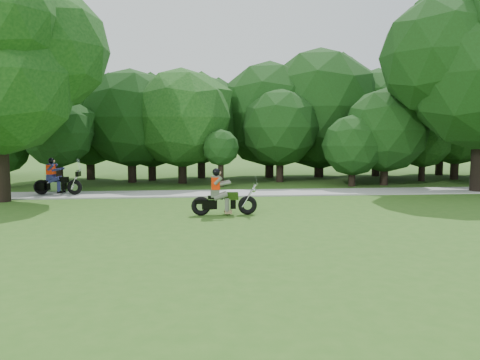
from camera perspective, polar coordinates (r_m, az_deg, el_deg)
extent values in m
plane|color=#2E5A19|center=(13.63, 6.04, -5.99)|extent=(100.00, 100.00, 0.00)
cube|color=gray|center=(21.42, 1.78, -1.57)|extent=(60.00, 2.20, 0.06)
cylinder|color=black|center=(24.92, 13.49, 0.51)|extent=(0.36, 0.36, 1.09)
sphere|color=#16340F|center=(24.83, 13.58, 4.14)|extent=(3.18, 3.18, 3.18)
cylinder|color=black|center=(25.88, 17.16, 1.00)|extent=(0.42, 0.42, 1.45)
sphere|color=#16340F|center=(25.80, 17.30, 5.81)|extent=(4.45, 4.45, 4.45)
cylinder|color=black|center=(29.14, -17.76, 1.83)|extent=(0.48, 0.48, 1.80)
sphere|color=#16340F|center=(29.09, -17.93, 7.22)|extent=(5.66, 5.66, 5.66)
cylinder|color=black|center=(30.61, 24.69, 1.76)|extent=(0.47, 0.47, 1.80)
sphere|color=#154413|center=(30.57, 24.90, 6.74)|extent=(5.42, 5.42, 5.42)
cylinder|color=black|center=(26.76, -13.03, 1.63)|extent=(0.47, 0.47, 1.80)
sphere|color=#16340F|center=(26.71, -13.16, 7.34)|extent=(5.43, 5.43, 5.43)
cylinder|color=black|center=(29.03, 3.61, 2.08)|extent=(0.52, 0.52, 1.80)
sphere|color=#16340F|center=(28.99, 3.64, 8.01)|extent=(6.46, 6.46, 6.46)
cylinder|color=black|center=(29.60, 9.61, 2.08)|extent=(0.57, 0.57, 1.80)
sphere|color=#16340F|center=(29.58, 9.72, 8.53)|extent=(7.46, 7.46, 7.46)
cylinder|color=black|center=(33.30, 23.13, 2.10)|extent=(0.48, 0.48, 1.80)
sphere|color=#16340F|center=(33.25, 23.32, 6.79)|extent=(5.62, 5.62, 5.62)
cylinder|color=black|center=(25.00, -21.17, 0.90)|extent=(0.37, 0.37, 1.62)
sphere|color=#16340F|center=(24.92, -21.33, 5.36)|extent=(3.49, 3.49, 3.49)
cylinder|color=black|center=(24.06, -2.35, 0.84)|extent=(0.29, 0.29, 1.40)
sphere|color=#16340F|center=(23.98, -2.36, 3.97)|extent=(1.88, 1.88, 1.88)
cylinder|color=black|center=(31.10, 16.24, 2.11)|extent=(0.50, 0.50, 1.80)
sphere|color=#16340F|center=(31.06, 16.39, 7.42)|extent=(6.09, 6.09, 6.09)
cylinder|color=black|center=(28.70, -4.72, 2.03)|extent=(0.47, 0.47, 1.80)
sphere|color=#16340F|center=(28.65, -4.77, 7.36)|extent=(5.43, 5.43, 5.43)
cylinder|color=black|center=(25.83, -7.03, 1.59)|extent=(0.47, 0.47, 1.80)
sphere|color=#154413|center=(25.78, -7.11, 7.50)|extent=(5.42, 5.42, 5.42)
cylinder|color=black|center=(28.82, 21.28, 1.20)|extent=(0.36, 0.36, 1.33)
sphere|color=#154413|center=(28.74, 21.40, 4.63)|extent=(3.26, 3.26, 3.26)
cylinder|color=black|center=(27.67, -10.67, 1.63)|extent=(0.46, 0.46, 1.63)
sphere|color=#16340F|center=(27.61, -10.77, 6.77)|extent=(5.12, 5.12, 5.12)
cylinder|color=black|center=(26.49, 4.88, 1.54)|extent=(0.42, 0.42, 1.64)
sphere|color=#16340F|center=(26.42, 4.92, 6.39)|extent=(4.38, 4.38, 4.38)
cylinder|color=black|center=(26.44, -26.55, 0.42)|extent=(0.32, 0.32, 1.16)
sphere|color=#16340F|center=(26.36, -26.68, 3.33)|extent=(2.36, 2.36, 2.36)
sphere|color=#154413|center=(21.52, -22.48, 14.52)|extent=(5.12, 5.12, 5.12)
cylinder|color=black|center=(24.44, 27.26, 3.82)|extent=(0.76, 0.76, 4.41)
sphere|color=#16340F|center=(24.41, 23.42, 13.63)|extent=(5.71, 5.71, 5.71)
torus|color=black|center=(15.74, -4.78, -3.18)|extent=(0.65, 0.20, 0.65)
torus|color=black|center=(15.87, 0.93, -3.09)|extent=(0.65, 0.20, 0.65)
cube|color=black|center=(15.76, -2.60, -2.99)|extent=(1.14, 0.25, 0.30)
cube|color=silver|center=(15.77, -2.03, -2.98)|extent=(0.45, 0.33, 0.37)
cube|color=black|center=(15.75, -1.12, -1.96)|extent=(0.49, 0.29, 0.24)
cube|color=black|center=(15.72, -3.07, -2.12)|extent=(0.49, 0.31, 0.09)
cylinder|color=silver|center=(15.82, 1.06, -1.93)|extent=(0.50, 0.05, 0.77)
cylinder|color=silver|center=(15.81, 1.86, -0.48)|extent=(0.05, 0.59, 0.03)
cube|color=#4D5444|center=(15.70, -3.07, -1.65)|extent=(0.29, 0.36, 0.22)
cube|color=#4D5444|center=(15.66, -3.01, -0.44)|extent=(0.25, 0.39, 0.52)
cube|color=#FF2905|center=(15.66, -3.01, -0.37)|extent=(0.28, 0.43, 0.41)
sphere|color=black|center=(15.63, -2.92, 0.98)|extent=(0.26, 0.26, 0.26)
torus|color=black|center=(22.29, -23.08, -0.81)|extent=(0.68, 0.25, 0.66)
torus|color=black|center=(21.76, -19.52, -0.83)|extent=(0.68, 0.25, 0.66)
cube|color=black|center=(22.07, -21.75, -0.70)|extent=(1.07, 0.32, 0.30)
cube|color=silver|center=(22.02, -21.39, -0.70)|extent=(0.48, 0.36, 0.38)
cube|color=black|center=(21.91, -20.85, 0.04)|extent=(0.52, 0.33, 0.25)
cube|color=black|center=(22.09, -22.05, -0.06)|extent=(0.52, 0.35, 0.09)
cylinder|color=silver|center=(21.71, -19.45, 0.04)|extent=(0.38, 0.08, 0.85)
cylinder|color=silver|center=(21.63, -19.09, 1.11)|extent=(0.09, 0.61, 0.03)
cube|color=black|center=(22.07, -23.18, -0.75)|extent=(0.41, 0.15, 0.32)
cube|color=black|center=(22.46, -22.76, -0.63)|extent=(0.41, 0.15, 0.32)
cube|color=#1B1F49|center=(22.08, -22.07, 0.28)|extent=(0.32, 0.38, 0.23)
cube|color=#1B1F49|center=(22.04, -22.06, 1.16)|extent=(0.28, 0.42, 0.53)
cube|color=#FF2905|center=(22.04, -22.06, 1.21)|extent=(0.31, 0.46, 0.42)
sphere|color=black|center=(22.01, -22.03, 2.19)|extent=(0.26, 0.26, 0.26)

